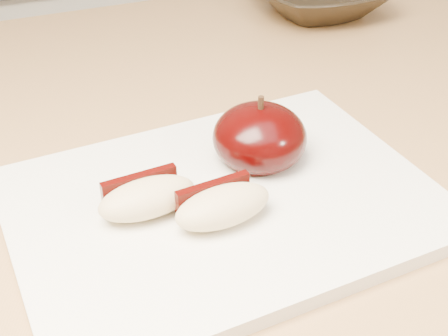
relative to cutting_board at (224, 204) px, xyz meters
name	(u,v)px	position (x,y,z in m)	size (l,w,h in m)	color
back_cabinet	(73,146)	(-0.01, 0.81, -0.44)	(2.40, 0.62, 0.94)	silver
cutting_board	(224,204)	(0.00, 0.00, 0.00)	(0.29, 0.21, 0.01)	silver
apple_half	(260,137)	(0.04, 0.04, 0.02)	(0.09, 0.09, 0.06)	black
apple_wedge_a	(146,197)	(-0.05, 0.01, 0.02)	(0.07, 0.04, 0.02)	#D3B886
apple_wedge_b	(222,205)	(-0.01, -0.02, 0.02)	(0.07, 0.04, 0.02)	#D3B886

